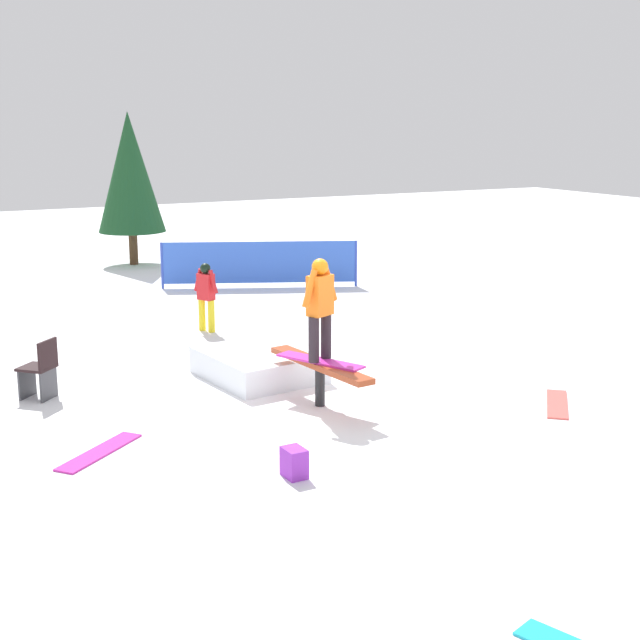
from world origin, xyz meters
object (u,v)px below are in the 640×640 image
at_px(loose_snowboard_magenta, 100,452).
at_px(rail_feature, 320,369).
at_px(main_rider_on_rail, 320,310).
at_px(backpack_on_snow, 294,463).
at_px(loose_snowboard_coral, 557,404).
at_px(bystander_red, 206,293).
at_px(folding_chair, 40,371).
at_px(pine_tree_far, 130,172).

bearing_deg(loose_snowboard_magenta, rail_feature, -32.73).
height_order(rail_feature, main_rider_on_rail, main_rider_on_rail).
bearing_deg(loose_snowboard_magenta, backpack_on_snow, -84.25).
xyz_separation_m(loose_snowboard_coral, backpack_on_snow, (0.60, -4.43, 0.16)).
xyz_separation_m(bystander_red, folding_chair, (2.81, -3.59, -0.32)).
bearing_deg(rail_feature, main_rider_on_rail, 0.00).
bearing_deg(backpack_on_snow, bystander_red, 164.80).
xyz_separation_m(loose_snowboard_magenta, backpack_on_snow, (1.76, 1.76, 0.16)).
bearing_deg(loose_snowboard_coral, loose_snowboard_magenta, 120.90).
xyz_separation_m(rail_feature, pine_tree_far, (-13.38, 1.20, 1.98)).
relative_size(bystander_red, pine_tree_far, 0.32).
height_order(main_rider_on_rail, folding_chair, main_rider_on_rail).
bearing_deg(rail_feature, folding_chair, -129.11).
height_order(bystander_red, backpack_on_snow, bystander_red).
height_order(loose_snowboard_coral, pine_tree_far, pine_tree_far).
bearing_deg(rail_feature, bystander_red, 171.07).
xyz_separation_m(loose_snowboard_magenta, loose_snowboard_coral, (1.15, 6.19, 0.00)).
distance_m(main_rider_on_rail, loose_snowboard_coral, 3.62).
height_order(bystander_red, pine_tree_far, pine_tree_far).
distance_m(rail_feature, folding_chair, 4.04).
relative_size(main_rider_on_rail, loose_snowboard_magenta, 1.06).
height_order(main_rider_on_rail, pine_tree_far, pine_tree_far).
height_order(rail_feature, backpack_on_snow, rail_feature).
distance_m(rail_feature, loose_snowboard_magenta, 3.27).
bearing_deg(main_rider_on_rail, backpack_on_snow, -59.06).
bearing_deg(folding_chair, rail_feature, 102.72).
bearing_deg(bystander_red, main_rider_on_rail, -28.35).
bearing_deg(pine_tree_far, folding_chair, -22.33).
xyz_separation_m(bystander_red, backpack_on_snow, (7.10, -1.62, -0.56)).
xyz_separation_m(main_rider_on_rail, loose_snowboard_magenta, (0.37, -3.21, -1.36)).
distance_m(bystander_red, backpack_on_snow, 7.30).
height_order(rail_feature, pine_tree_far, pine_tree_far).
relative_size(rail_feature, bystander_red, 1.66).
height_order(bystander_red, loose_snowboard_magenta, bystander_red).
relative_size(rail_feature, backpack_on_snow, 6.40).
bearing_deg(folding_chair, bystander_red, 173.08).
relative_size(main_rider_on_rail, folding_chair, 1.66).
distance_m(loose_snowboard_coral, pine_tree_far, 15.22).
distance_m(bystander_red, loose_snowboard_magenta, 6.37).
distance_m(main_rider_on_rail, loose_snowboard_magenta, 3.50).
height_order(loose_snowboard_coral, backpack_on_snow, backpack_on_snow).
distance_m(bystander_red, pine_tree_far, 8.66).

